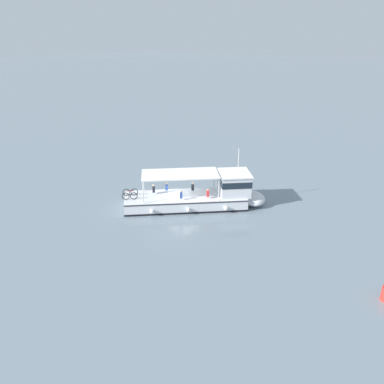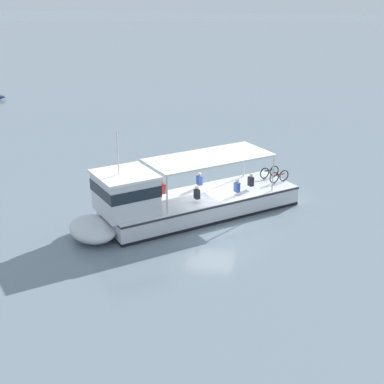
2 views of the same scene
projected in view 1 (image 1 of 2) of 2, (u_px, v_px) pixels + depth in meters
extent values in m
plane|color=slate|center=(184.00, 203.00, 35.71)|extent=(400.00, 400.00, 0.00)
cube|color=silver|center=(185.00, 201.00, 34.71)|extent=(9.72, 10.07, 1.10)
ellipsoid|color=silver|center=(253.00, 198.00, 35.26)|extent=(3.65, 3.62, 1.01)
cube|color=black|center=(185.00, 205.00, 34.88)|extent=(9.75, 10.10, 0.16)
cube|color=#2D2D33|center=(185.00, 196.00, 34.52)|extent=(9.76, 10.11, 0.10)
cube|color=silver|center=(234.00, 184.00, 34.52)|extent=(3.76, 3.76, 1.90)
cube|color=#19232D|center=(234.00, 180.00, 34.39)|extent=(3.84, 3.83, 0.56)
cube|color=white|center=(235.00, 173.00, 34.12)|extent=(3.99, 3.98, 0.12)
cube|color=white|center=(180.00, 174.00, 33.65)|extent=(6.73, 6.90, 0.10)
cylinder|color=silver|center=(214.00, 178.00, 35.60)|extent=(0.08, 0.08, 2.00)
cylinder|color=silver|center=(219.00, 190.00, 33.11)|extent=(0.08, 0.08, 2.00)
cylinder|color=silver|center=(144.00, 181.00, 35.02)|extent=(0.08, 0.08, 2.00)
cylinder|color=silver|center=(143.00, 193.00, 32.52)|extent=(0.08, 0.08, 2.00)
cylinder|color=silver|center=(239.00, 161.00, 33.70)|extent=(0.06, 0.06, 2.20)
sphere|color=white|center=(226.00, 208.00, 33.40)|extent=(0.36, 0.36, 0.36)
sphere|color=white|center=(188.00, 210.00, 33.11)|extent=(0.36, 0.36, 0.36)
sphere|color=white|center=(152.00, 211.00, 32.83)|extent=(0.36, 0.36, 0.36)
torus|color=black|center=(134.00, 192.00, 34.37)|extent=(0.50, 0.52, 0.66)
torus|color=black|center=(126.00, 192.00, 34.31)|extent=(0.50, 0.52, 0.66)
cylinder|color=maroon|center=(130.00, 191.00, 34.29)|extent=(0.52, 0.55, 0.06)
torus|color=black|center=(134.00, 196.00, 33.54)|extent=(0.50, 0.52, 0.66)
torus|color=black|center=(126.00, 196.00, 33.48)|extent=(0.50, 0.52, 0.66)
cylinder|color=#232328|center=(130.00, 195.00, 33.46)|extent=(0.52, 0.55, 0.06)
cube|color=black|center=(154.00, 189.00, 34.59)|extent=(0.38, 0.38, 0.52)
sphere|color=beige|center=(154.00, 185.00, 34.45)|extent=(0.20, 0.20, 0.20)
cube|color=#2D4CA5|center=(167.00, 187.00, 35.04)|extent=(0.38, 0.38, 0.52)
sphere|color=tan|center=(167.00, 183.00, 34.90)|extent=(0.20, 0.20, 0.20)
cube|color=#2D4CA5|center=(181.00, 195.00, 33.36)|extent=(0.38, 0.38, 0.52)
sphere|color=beige|center=(181.00, 191.00, 33.22)|extent=(0.20, 0.20, 0.20)
cube|color=black|center=(193.00, 187.00, 35.04)|extent=(0.38, 0.38, 0.52)
sphere|color=tan|center=(193.00, 183.00, 34.90)|extent=(0.20, 0.20, 0.20)
cube|color=red|center=(208.00, 194.00, 33.70)|extent=(0.38, 0.38, 0.52)
sphere|color=beige|center=(208.00, 190.00, 33.55)|extent=(0.20, 0.20, 0.20)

